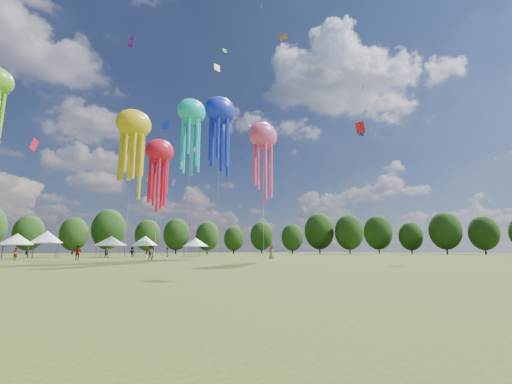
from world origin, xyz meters
TOP-DOWN VIEW (x-y plane):
  - ground at (0.00, 0.00)m, footprint 300.00×300.00m
  - spectator_near at (-3.48, 34.90)m, footprint 1.08×1.06m
  - spectators_far at (-0.46, 45.64)m, footprint 30.52×22.88m
  - festival_tents at (-3.67, 56.67)m, footprint 34.84×7.53m
  - show_kites at (1.88, 40.17)m, footprint 39.08×24.45m
  - small_kites at (-1.62, 43.05)m, footprint 65.81×64.28m
  - treeline at (-3.87, 62.51)m, footprint 201.57×95.24m

SIDE VIEW (x-z plane):
  - ground at x=0.00m, z-range 0.00..0.00m
  - spectators_far at x=-0.46m, z-range -0.10..1.82m
  - spectator_near at x=-3.48m, z-range 0.00..1.76m
  - festival_tents at x=-3.67m, z-range 0.80..5.15m
  - treeline at x=-3.87m, z-range -0.17..13.26m
  - show_kites at x=1.88m, z-range 5.10..35.45m
  - small_kites at x=-1.62m, z-range 7.74..52.41m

